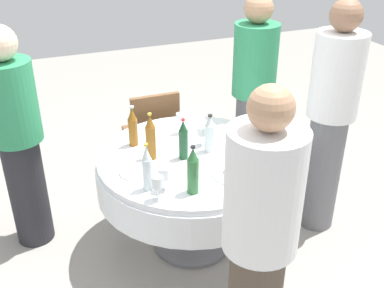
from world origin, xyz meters
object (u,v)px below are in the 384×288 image
dining_table (192,174)px  wine_glass_inner (252,143)px  bottle_amber_west (151,138)px  bottle_amber_far (133,127)px  person_west (259,246)px  bottle_dark_green_mid (183,140)px  person_near (17,138)px  bottle_green_near (193,171)px  wine_glass_far (157,183)px  bottle_clear_north (147,168)px  bottle_clear_left (210,134)px  wine_glass_left (201,132)px  plate_east (232,173)px  wine_glass_north (163,174)px  person_north (330,118)px  plate_right (136,172)px  wine_glass_east (180,119)px  plate_outer (230,131)px  person_mid (253,96)px  chair_left (153,130)px

dining_table → wine_glass_inner: size_ratio=8.06×
bottle_amber_west → bottle_amber_far: 0.23m
person_west → bottle_dark_green_mid: bearing=-86.5°
wine_glass_inner → person_near: 1.55m
dining_table → bottle_amber_far: bottle_amber_far is taller
bottle_green_near → wine_glass_far: 0.21m
bottle_amber_west → bottle_clear_north: size_ratio=1.08×
dining_table → bottle_clear_left: 0.30m
wine_glass_left → plate_east: (-0.03, 0.43, -0.09)m
wine_glass_north → person_north: (-1.29, -0.20, 0.05)m
bottle_dark_green_mid → wine_glass_far: bearing=51.7°
wine_glass_left → plate_right: bearing=19.6°
bottle_clear_left → wine_glass_north: bearing=37.3°
bottle_green_near → bottle_amber_far: bottle_green_near is taller
wine_glass_left → person_west: (0.22, 1.17, 0.00)m
bottle_amber_west → person_north: bearing=171.5°
bottle_dark_green_mid → bottle_clear_left: 0.20m
wine_glass_left → person_near: (1.16, -0.40, -0.01)m
bottle_amber_far → wine_glass_east: bottle_amber_far is taller
plate_right → wine_glass_inner: bearing=171.4°
bottle_green_near → plate_outer: size_ratio=1.37×
bottle_green_near → person_north: (-1.14, -0.28, 0.01)m
bottle_green_near → wine_glass_north: bottle_green_near is taller
dining_table → bottle_clear_north: bottle_clear_north is taller
wine_glass_far → plate_outer: bearing=-140.7°
bottle_amber_west → person_west: 1.14m
wine_glass_north → wine_glass_inner: size_ratio=0.94×
bottle_amber_far → person_near: size_ratio=0.18×
plate_east → person_near: (1.18, -0.83, 0.08)m
person_west → plate_outer: bearing=-105.1°
bottle_amber_far → person_north: bearing=162.6°
dining_table → bottle_clear_left: size_ratio=4.84×
bottle_clear_left → wine_glass_north: (0.44, 0.33, -0.02)m
bottle_green_near → wine_glass_east: 0.76m
wine_glass_north → bottle_clear_left: bearing=-142.7°
person_mid → person_north: (-0.26, 0.63, 0.03)m
wine_glass_inner → wine_glass_left: bearing=-52.3°
wine_glass_inner → chair_left: (0.33, -1.07, -0.34)m
bottle_clear_north → person_near: 1.02m
dining_table → person_west: (0.11, 1.07, 0.26)m
person_west → person_mid: bearing=-112.1°
wine_glass_far → person_mid: person_mid is taller
dining_table → plate_right: 0.44m
wine_glass_left → bottle_amber_west: bearing=6.5°
bottle_clear_north → plate_right: (0.02, -0.20, -0.13)m
person_north → wine_glass_left: bearing=-97.3°
wine_glass_east → person_north: bearing=154.4°
person_north → dining_table: bearing=-90.0°
wine_glass_far → person_north: 1.38m
dining_table → chair_left: bearing=-90.3°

